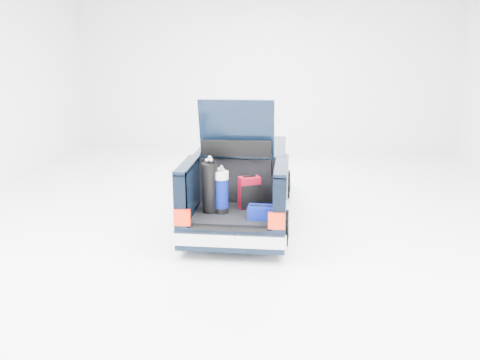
# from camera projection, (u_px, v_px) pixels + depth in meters

# --- Properties ---
(ground) EXTENTS (14.00, 14.00, 0.00)m
(ground) POSITION_uv_depth(u_px,v_px,m) (243.00, 217.00, 10.12)
(ground) COLOR white
(ground) RESTS_ON ground
(car) EXTENTS (1.87, 4.65, 2.47)m
(car) POSITION_uv_depth(u_px,v_px,m) (243.00, 183.00, 10.05)
(car) COLOR black
(car) RESTS_ON ground
(red_suitcase) EXTENTS (0.41, 0.36, 0.58)m
(red_suitcase) POSITION_uv_depth(u_px,v_px,m) (249.00, 193.00, 8.72)
(red_suitcase) COLOR maroon
(red_suitcase) RESTS_ON car
(black_golf_bag) EXTENTS (0.33, 0.36, 0.95)m
(black_golf_bag) POSITION_uv_depth(u_px,v_px,m) (210.00, 188.00, 8.45)
(black_golf_bag) COLOR black
(black_golf_bag) RESTS_ON car
(blue_golf_bag) EXTENTS (0.28, 0.28, 0.81)m
(blue_golf_bag) POSITION_uv_depth(u_px,v_px,m) (221.00, 192.00, 8.45)
(blue_golf_bag) COLOR black
(blue_golf_bag) RESTS_ON car
(blue_duffel) EXTENTS (0.45, 0.30, 0.23)m
(blue_duffel) POSITION_uv_depth(u_px,v_px,m) (261.00, 212.00, 8.23)
(blue_duffel) COLOR #040F66
(blue_duffel) RESTS_ON car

